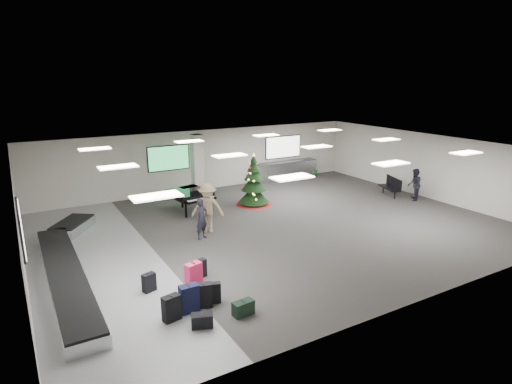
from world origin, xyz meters
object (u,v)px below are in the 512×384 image
baggage_carousel (67,264)px  grand_piano (190,194)px  pink_suitcase (194,275)px  potted_plant_right (314,169)px  christmas_tree (254,187)px  bench (391,185)px  traveler_bench (414,185)px  traveler_a (202,219)px  traveler_b (208,208)px  service_counter (286,170)px  potted_plant_left (257,178)px

baggage_carousel → grand_piano: (5.65, 3.73, 0.60)m
pink_suitcase → potted_plant_right: 15.19m
christmas_tree → bench: bearing=-18.2°
traveler_bench → potted_plant_right: (-1.06, 6.68, -0.35)m
baggage_carousel → traveler_a: (4.78, 0.39, 0.57)m
baggage_carousel → grand_piano: grand_piano is taller
traveler_b → service_counter: bearing=65.7°
service_counter → bench: size_ratio=2.52×
christmas_tree → bench: 7.17m
traveler_a → christmas_tree: bearing=12.2°
traveler_bench → christmas_tree: bearing=-69.3°
grand_piano → traveler_a: (-0.87, -3.34, -0.03)m
christmas_tree → service_counter: bearing=39.6°
baggage_carousel → potted_plant_left: size_ratio=10.92×
christmas_tree → potted_plant_right: bearing=28.2°
potted_plant_right → pink_suitcase: bearing=-140.6°
service_counter → christmas_tree: (-4.13, -3.41, 0.31)m
bench → traveler_a: bearing=-156.7°
pink_suitcase → grand_piano: (2.60, 6.78, 0.44)m
baggage_carousel → potted_plant_right: bearing=24.0°
service_counter → potted_plant_left: 2.34m
grand_piano → traveler_bench: 10.89m
christmas_tree → potted_plant_left: size_ratio=2.81×
traveler_bench → pink_suitcase: bearing=-30.7°
potted_plant_right → grand_piano: bearing=-162.7°
grand_piano → traveler_bench: bearing=-29.2°
traveler_a → potted_plant_right: bearing=7.2°
service_counter → pink_suitcase: bearing=-135.0°
christmas_tree → potted_plant_left: 3.46m
bench → traveler_a: 10.75m
traveler_b → potted_plant_left: (5.29, 5.27, -0.54)m
baggage_carousel → traveler_bench: (15.85, -0.09, 0.58)m
baggage_carousel → potted_plant_right: 16.19m
pink_suitcase → bench: 13.13m
traveler_b → traveler_bench: bearing=22.7°
grand_piano → potted_plant_left: bearing=18.2°
bench → traveler_bench: bearing=-54.0°
traveler_a → potted_plant_right: (10.01, 6.19, -0.34)m
baggage_carousel → potted_plant_left: potted_plant_left is taller
christmas_tree → grand_piano: size_ratio=1.14×
traveler_b → potted_plant_right: size_ratio=2.20×
bench → potted_plant_left: 7.13m
grand_piano → bench: bearing=-23.7°
baggage_carousel → traveler_a: traveler_a is taller
service_counter → traveler_bench: size_ratio=2.56×
service_counter → traveler_bench: (3.01, -6.83, 0.24)m
baggage_carousel → traveler_bench: traveler_bench is taller
traveler_a → traveler_b: 0.77m
baggage_carousel → christmas_tree: size_ratio=3.89×
baggage_carousel → traveler_bench: size_ratio=6.13×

